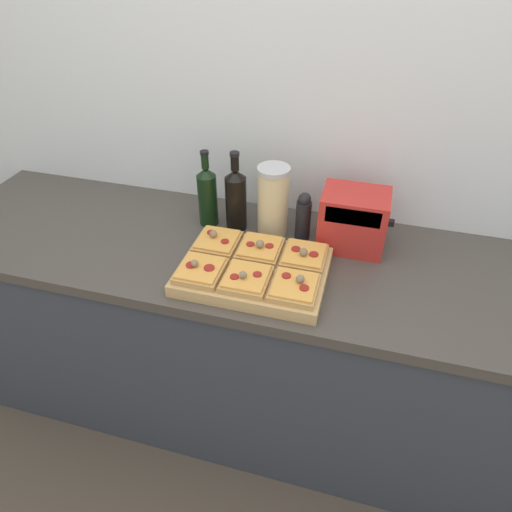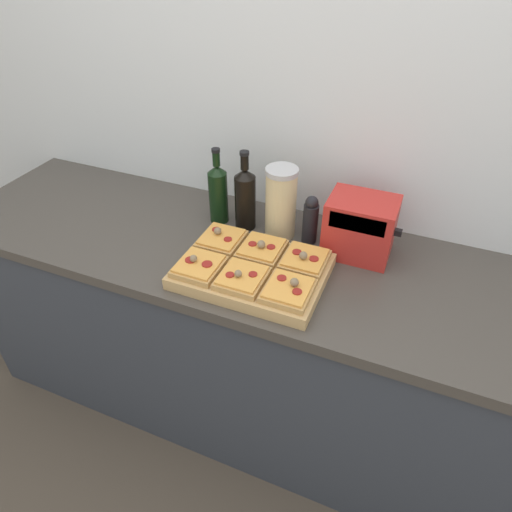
# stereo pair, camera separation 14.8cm
# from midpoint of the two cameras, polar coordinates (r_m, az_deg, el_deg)

# --- Properties ---
(ground_plane) EXTENTS (12.00, 12.00, 0.00)m
(ground_plane) POSITION_cam_midpoint_polar(r_m,az_deg,el_deg) (2.07, -1.84, -25.86)
(ground_plane) COLOR #4C4238
(wall_back) EXTENTS (6.00, 0.06, 2.50)m
(wall_back) POSITION_cam_midpoint_polar(r_m,az_deg,el_deg) (1.70, 4.22, 16.51)
(wall_back) COLOR silver
(wall_back) RESTS_ON ground_plane
(kitchen_counter) EXTENTS (2.63, 0.67, 0.89)m
(kitchen_counter) POSITION_cam_midpoint_polar(r_m,az_deg,el_deg) (1.88, 0.79, -11.12)
(kitchen_counter) COLOR #333842
(kitchen_counter) RESTS_ON ground_plane
(cutting_board) EXTENTS (0.47, 0.34, 0.04)m
(cutting_board) POSITION_cam_midpoint_polar(r_m,az_deg,el_deg) (1.48, -3.17, -2.04)
(cutting_board) COLOR tan
(cutting_board) RESTS_ON kitchen_counter
(pizza_slice_back_left) EXTENTS (0.14, 0.15, 0.05)m
(pizza_slice_back_left) POSITION_cam_midpoint_polar(r_m,az_deg,el_deg) (1.56, -7.55, 1.71)
(pizza_slice_back_left) COLOR tan
(pizza_slice_back_left) RESTS_ON cutting_board
(pizza_slice_back_center) EXTENTS (0.14, 0.15, 0.06)m
(pizza_slice_back_center) POSITION_cam_midpoint_polar(r_m,az_deg,el_deg) (1.52, -2.28, 0.83)
(pizza_slice_back_center) COLOR tan
(pizza_slice_back_center) RESTS_ON cutting_board
(pizza_slice_back_right) EXTENTS (0.14, 0.15, 0.05)m
(pizza_slice_back_right) POSITION_cam_midpoint_polar(r_m,az_deg,el_deg) (1.49, 3.25, -0.09)
(pizza_slice_back_right) COLOR tan
(pizza_slice_back_right) RESTS_ON cutting_board
(pizza_slice_front_left) EXTENTS (0.14, 0.15, 0.05)m
(pizza_slice_front_left) POSITION_cam_midpoint_polar(r_m,az_deg,el_deg) (1.45, -9.88, -1.88)
(pizza_slice_front_left) COLOR tan
(pizza_slice_front_left) RESTS_ON cutting_board
(pizza_slice_front_center) EXTENTS (0.14, 0.15, 0.05)m
(pizza_slice_front_center) POSITION_cam_midpoint_polar(r_m,az_deg,el_deg) (1.40, -4.24, -2.95)
(pizza_slice_front_center) COLOR tan
(pizza_slice_front_center) RESTS_ON cutting_board
(pizza_slice_front_right) EXTENTS (0.14, 0.15, 0.05)m
(pizza_slice_front_right) POSITION_cam_midpoint_polar(r_m,az_deg,el_deg) (1.37, 1.77, -4.02)
(pizza_slice_front_right) COLOR tan
(pizza_slice_front_right) RESTS_ON cutting_board
(olive_oil_bottle) EXTENTS (0.07, 0.07, 0.29)m
(olive_oil_bottle) POSITION_cam_midpoint_polar(r_m,az_deg,el_deg) (1.71, -8.59, 7.46)
(olive_oil_bottle) COLOR black
(olive_oil_bottle) RESTS_ON kitchen_counter
(wine_bottle) EXTENTS (0.08, 0.08, 0.30)m
(wine_bottle) POSITION_cam_midpoint_polar(r_m,az_deg,el_deg) (1.67, -5.09, 7.12)
(wine_bottle) COLOR black
(wine_bottle) RESTS_ON kitchen_counter
(grain_jar_tall) EXTENTS (0.11, 0.11, 0.26)m
(grain_jar_tall) POSITION_cam_midpoint_polar(r_m,az_deg,el_deg) (1.62, -0.49, 6.76)
(grain_jar_tall) COLOR beige
(grain_jar_tall) RESTS_ON kitchen_counter
(pepper_mill) EXTENTS (0.05, 0.05, 0.18)m
(pepper_mill) POSITION_cam_midpoint_polar(r_m,az_deg,el_deg) (1.62, 3.34, 4.88)
(pepper_mill) COLOR black
(pepper_mill) RESTS_ON kitchen_counter
(toaster_oven) EXTENTS (0.25, 0.17, 0.21)m
(toaster_oven) POSITION_cam_midpoint_polar(r_m,az_deg,el_deg) (1.59, 9.48, 4.37)
(toaster_oven) COLOR red
(toaster_oven) RESTS_ON kitchen_counter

